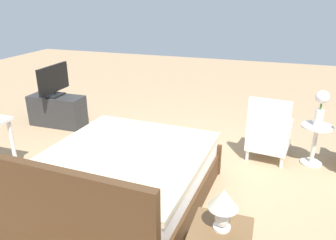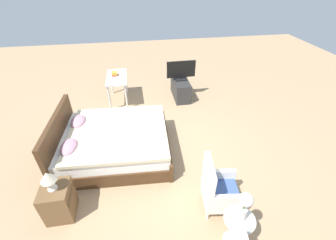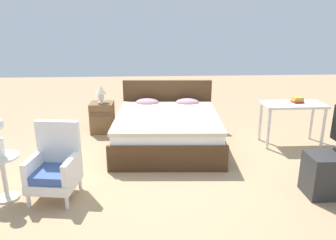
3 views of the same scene
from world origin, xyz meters
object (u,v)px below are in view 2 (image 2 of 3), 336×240
Objects in this scene: tv_stand at (180,88)px; armchair_by_window_right at (218,190)px; flower_vase at (244,205)px; nightstand at (59,201)px; side_table at (237,228)px; bed at (113,142)px; vanity_desk at (117,80)px; tv_flatscreen at (181,70)px; book_stack at (115,74)px; table_lamp at (48,179)px.

armchair_by_window_right is at bearing 177.30° from tv_stand.
flower_vase is 0.82× the size of nightstand.
armchair_by_window_right reaches higher than side_table.
armchair_by_window_right reaches higher than nightstand.
side_table is at bearing 0.00° from flower_vase.
nightstand is (-1.21, 0.75, -0.01)m from bed.
vanity_desk is at bearing -13.78° from nightstand.
armchair_by_window_right is 3.57m from tv_stand.
flower_vase reaches higher than side_table.
tv_flatscreen is (4.16, -0.12, -0.05)m from flower_vase.
nightstand is 2.97× the size of book_stack.
bed is 2.35× the size of armchair_by_window_right.
tv_stand is at bearing -1.61° from flower_vase.
table_lamp is 0.42× the size of tv_flatscreen.
flower_vase is at bearing -140.80° from bed.
table_lamp is at bearing 70.85° from side_table.
tv_stand is at bearing -40.52° from bed.
armchair_by_window_right is 1.63× the size of side_table.
tv_stand is at bearing -178.98° from tv_flatscreen.
table_lamp is at bearing 84.08° from armchair_by_window_right.
vanity_desk is (0.04, 1.72, 0.36)m from tv_stand.
armchair_by_window_right reaches higher than book_stack.
armchair_by_window_right is 2.43m from table_lamp.
nightstand is at bearing 166.22° from vanity_desk.
nightstand is at bearing 70.85° from flower_vase.
book_stack is at bearing 85.87° from tv_flatscreen.
armchair_by_window_right is 3.94m from vanity_desk.
tv_flatscreen is (0.00, 0.00, 0.54)m from tv_stand.
bed reaches higher than vanity_desk.
nightstand is 0.60× the size of tv_stand.
flower_vase is 0.46× the size of vanity_desk.
nightstand is (0.84, 2.43, -0.57)m from flower_vase.
flower_vase is 0.50× the size of tv_stand.
table_lamp is 3.46m from vanity_desk.
tv_flatscreen reaches higher than flower_vase.
nightstand is 3.57m from book_stack.
book_stack reaches higher than vanity_desk.
tv_flatscreen is at bearing -37.53° from nightstand.
side_table is at bearing -109.15° from table_lamp.
flower_vase reaches higher than nightstand.
armchair_by_window_right is 2.79× the size of table_lamp.
flower_vase is 4.60m from book_stack.
table_lamp is 1.69× the size of book_stack.
side_table is at bearing 178.39° from tv_flatscreen.
side_table is 1.18× the size of flower_vase.
armchair_by_window_right is 0.88× the size of vanity_desk.
bed is at bearing 39.20° from side_table.
table_lamp is at bearing 166.21° from vanity_desk.
tv_stand is (2.10, -1.80, -0.03)m from bed.
vanity_desk is at bearing -151.51° from book_stack.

